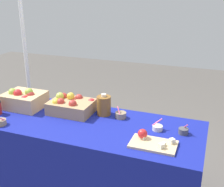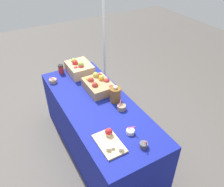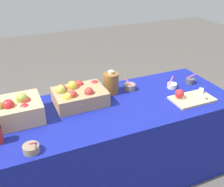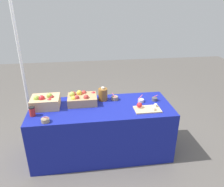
% 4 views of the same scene
% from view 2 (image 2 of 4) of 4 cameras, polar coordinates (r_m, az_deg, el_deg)
% --- Properties ---
extents(ground_plane, '(10.00, 10.00, 0.00)m').
position_cam_2_polar(ground_plane, '(3.14, -3.06, -13.22)').
color(ground_plane, '#56514C').
extents(table, '(1.90, 0.76, 0.74)m').
position_cam_2_polar(table, '(2.87, -3.29, -8.37)').
color(table, navy).
rests_on(table, ground_plane).
extents(apple_crate_left, '(0.37, 0.30, 0.20)m').
position_cam_2_polar(apple_crate_left, '(3.18, -8.08, 6.22)').
color(apple_crate_left, tan).
rests_on(apple_crate_left, table).
extents(apple_crate_middle, '(0.39, 0.29, 0.17)m').
position_cam_2_polar(apple_crate_middle, '(2.82, -3.33, 2.14)').
color(apple_crate_middle, tan).
rests_on(apple_crate_middle, table).
extents(cutting_board_front, '(0.34, 0.21, 0.09)m').
position_cam_2_polar(cutting_board_front, '(2.19, -0.64, -11.58)').
color(cutting_board_front, '#D1B284').
rests_on(cutting_board_front, table).
extents(sample_bowl_near, '(0.10, 0.10, 0.09)m').
position_cam_2_polar(sample_bowl_near, '(3.07, -14.34, 3.06)').
color(sample_bowl_near, gray).
rests_on(sample_bowl_near, table).
extents(sample_bowl_mid, '(0.08, 0.08, 0.10)m').
position_cam_2_polar(sample_bowl_mid, '(2.17, 7.82, -12.43)').
color(sample_bowl_mid, '#4C4C51').
rests_on(sample_bowl_mid, table).
extents(sample_bowl_far, '(0.09, 0.08, 0.10)m').
position_cam_2_polar(sample_bowl_far, '(2.28, 4.56, -9.32)').
color(sample_bowl_far, silver).
rests_on(sample_bowl_far, table).
extents(sample_bowl_extra, '(0.10, 0.10, 0.10)m').
position_cam_2_polar(sample_bowl_extra, '(2.54, 2.36, -3.41)').
color(sample_bowl_extra, gray).
rests_on(sample_bowl_extra, table).
extents(cider_jug, '(0.13, 0.13, 0.20)m').
position_cam_2_polar(cider_jug, '(2.62, 0.81, -0.26)').
color(cider_jug, brown).
rests_on(cider_jug, table).
extents(coffee_cup, '(0.07, 0.07, 0.12)m').
position_cam_2_polar(coffee_cup, '(3.24, -12.48, 5.91)').
color(coffee_cup, red).
rests_on(coffee_cup, table).
extents(tent_pole, '(0.04, 0.04, 2.14)m').
position_cam_2_polar(tent_pole, '(3.61, -1.97, 14.67)').
color(tent_pole, white).
rests_on(tent_pole, ground_plane).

